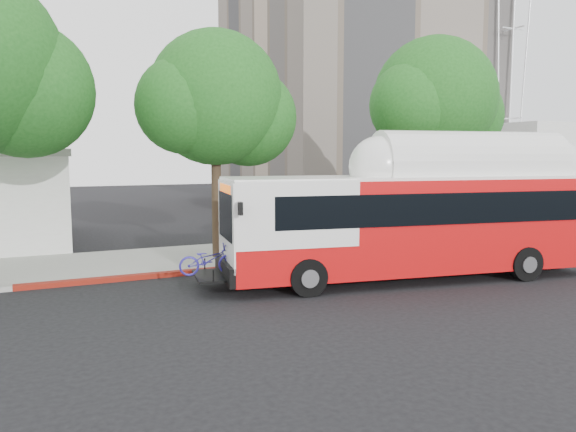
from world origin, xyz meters
name	(u,v)px	position (x,y,z in m)	size (l,w,h in m)	color
ground	(311,292)	(0.00, 0.00, 0.00)	(120.00, 120.00, 0.00)	black
sidewalk	(238,254)	(0.00, 6.50, 0.07)	(60.00, 5.00, 0.15)	gray
curb_strip	(262,266)	(0.00, 3.90, 0.07)	(60.00, 0.30, 0.15)	gray
red_curb_segment	(179,273)	(-3.00, 3.90, 0.08)	(10.00, 0.32, 0.16)	maroon
street_tree_mid	(225,104)	(-0.59, 6.06, 5.91)	(5.75, 5.00, 8.62)	#2D2116
street_tree_right	(442,104)	(9.44, 5.86, 6.26)	(6.21, 5.40, 9.18)	#2D2116
horizon_block	(566,168)	(30.00, 16.00, 3.00)	(20.00, 12.00, 6.00)	silver
transit_bus	(415,224)	(3.84, 0.22, 1.79)	(13.17, 4.40, 3.84)	red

